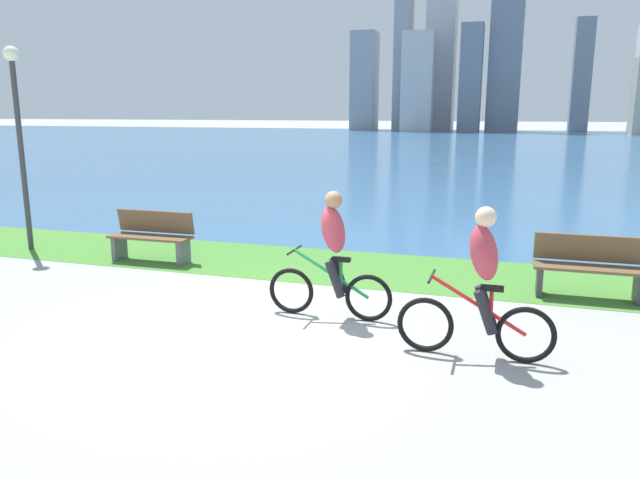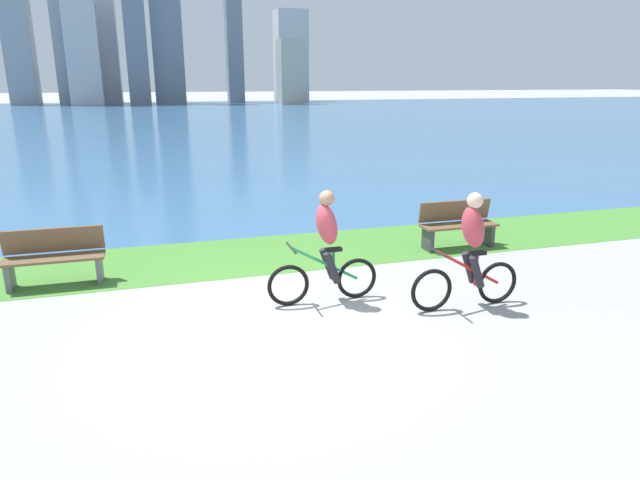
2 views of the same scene
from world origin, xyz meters
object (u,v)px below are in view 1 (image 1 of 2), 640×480
object	(u,v)px
lamppost_tall	(18,119)
cyclist_trailing	(481,284)
bench_far_along_path	(589,267)
bench_near_path	(152,237)
cyclist_lead	(332,255)

from	to	relation	value
lamppost_tall	cyclist_trailing	bearing A→B (deg)	-18.23
cyclist_trailing	lamppost_tall	distance (m)	9.15
cyclist_trailing	bench_far_along_path	size ratio (longest dim) A/B	1.12
cyclist_trailing	bench_far_along_path	distance (m)	3.04
cyclist_trailing	lamppost_tall	world-z (taller)	lamppost_tall
bench_far_along_path	bench_near_path	bearing A→B (deg)	179.98
bench_near_path	bench_far_along_path	distance (m)	7.14
cyclist_lead	cyclist_trailing	bearing A→B (deg)	-22.62
cyclist_trailing	bench_far_along_path	bearing A→B (deg)	62.63
cyclist_trailing	bench_far_along_path	world-z (taller)	cyclist_trailing
cyclist_trailing	lamppost_tall	xyz separation A→B (m)	(-8.55, 2.82, 1.66)
bench_far_along_path	lamppost_tall	bearing A→B (deg)	179.22
cyclist_lead	bench_far_along_path	distance (m)	3.79
cyclist_trailing	cyclist_lead	bearing A→B (deg)	157.38
cyclist_lead	bench_far_along_path	xyz separation A→B (m)	(3.26, 1.90, -0.38)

